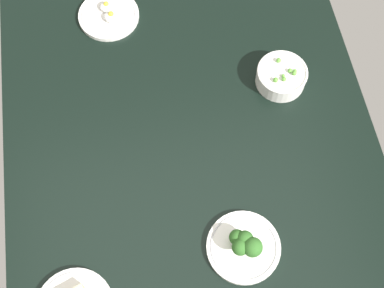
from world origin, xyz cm
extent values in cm
cube|color=black|center=(0.00, 0.00, 2.00)|extent=(149.68, 105.58, 4.00)
cylinder|color=white|center=(-30.70, -8.34, 4.73)|extent=(19.31, 19.31, 1.46)
torus|color=#B7B7BC|center=(-30.70, -8.34, 5.46)|extent=(17.50, 17.50, 0.50)
cylinder|color=#9EBC72|center=(-32.26, -9.83, 6.90)|extent=(1.80, 1.80, 2.87)
sphere|color=#2D6023|center=(-32.26, -9.83, 10.26)|extent=(5.14, 5.14, 5.14)
cylinder|color=#9EBC72|center=(-29.86, -8.41, 6.75)|extent=(1.57, 1.57, 2.56)
sphere|color=#2D6023|center=(-29.86, -8.41, 9.71)|extent=(4.48, 4.48, 4.48)
cylinder|color=#9EBC72|center=(-31.65, -6.85, 6.86)|extent=(1.52, 1.52, 2.79)
sphere|color=#2D6023|center=(-31.65, -6.85, 9.89)|extent=(4.34, 4.34, 4.34)
cylinder|color=#9EBC72|center=(-28.87, -6.67, 6.45)|extent=(1.44, 1.44, 1.96)
sphere|color=#2D6023|center=(-28.87, -6.67, 8.98)|extent=(4.12, 4.12, 4.12)
cylinder|color=white|center=(49.27, 18.49, 4.72)|extent=(19.20, 19.20, 1.45)
torus|color=#B7B7BC|center=(49.27, 18.49, 5.45)|extent=(17.39, 17.39, 0.50)
ellipsoid|color=white|center=(47.23, 17.58, 6.68)|extent=(4.49, 4.49, 2.47)
sphere|color=yellow|center=(47.23, 17.58, 7.80)|extent=(1.80, 1.80, 1.80)
ellipsoid|color=white|center=(51.49, 18.66, 6.61)|extent=(4.23, 4.23, 2.33)
sphere|color=yellow|center=(51.49, 18.66, 7.66)|extent=(1.69, 1.69, 1.69)
cylinder|color=white|center=(16.85, -29.59, 6.70)|extent=(14.73, 14.73, 5.40)
torus|color=white|center=(16.85, -29.59, 9.40)|extent=(14.94, 14.94, 0.80)
sphere|color=#599E38|center=(13.97, -29.23, 10.06)|extent=(1.33, 1.33, 1.33)
sphere|color=#599E38|center=(16.25, -33.08, 9.94)|extent=(1.08, 1.08, 1.08)
sphere|color=#599E38|center=(15.22, -29.33, 9.90)|extent=(1.01, 1.01, 1.01)
sphere|color=#599E38|center=(20.47, -29.21, 10.11)|extent=(1.41, 1.41, 1.41)
sphere|color=#599E38|center=(15.46, -32.65, 10.10)|extent=(1.41, 1.41, 1.41)
sphere|color=#599E38|center=(16.53, -31.64, 10.04)|extent=(1.29, 1.29, 1.29)
sphere|color=#599E38|center=(14.07, -26.77, 10.15)|extent=(1.50, 1.50, 1.50)
sphere|color=#599E38|center=(16.51, -31.75, 9.90)|extent=(1.00, 1.00, 1.00)
camera|label=1|loc=(-60.44, 10.24, 140.13)|focal=49.37mm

